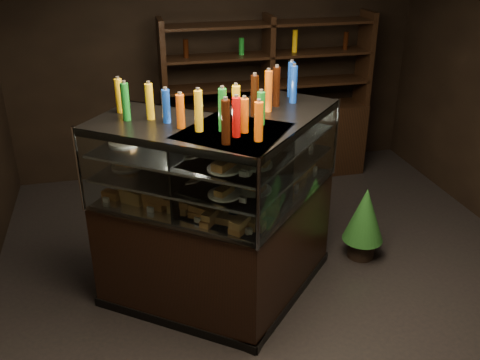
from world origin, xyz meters
name	(u,v)px	position (x,y,z in m)	size (l,w,h in m)	color
ground	(273,274)	(0.00, 0.00, 0.00)	(5.00, 5.00, 0.00)	black
room_shell	(280,64)	(0.00, 0.00, 1.94)	(5.02, 5.02, 3.01)	black
display_case	(225,243)	(-0.49, -0.21, 0.53)	(2.17, 1.58, 1.60)	black
food_display	(225,173)	(-0.49, -0.22, 1.17)	(1.72, 1.08, 0.49)	#C57646
bottles_top	(223,103)	(-0.49, -0.21, 1.73)	(1.54, 0.94, 0.30)	silver
potted_conifer	(365,213)	(0.91, 0.08, 0.47)	(0.38, 0.38, 0.82)	black
back_shelving	(266,132)	(0.51, 2.05, 0.60)	(2.50, 0.42, 2.00)	black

